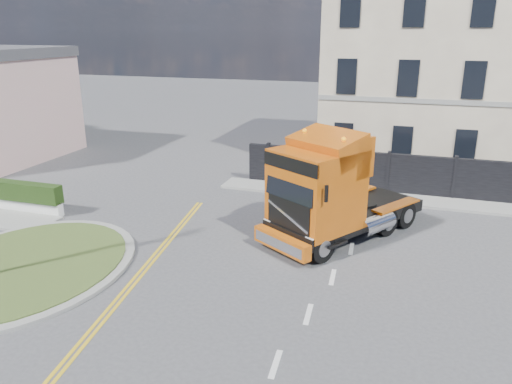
% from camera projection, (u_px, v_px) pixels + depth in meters
% --- Properties ---
extents(ground, '(120.00, 120.00, 0.00)m').
position_uv_depth(ground, '(250.00, 260.00, 17.36)').
color(ground, '#424244').
rests_on(ground, ground).
extents(traffic_island, '(6.80, 6.80, 0.17)m').
position_uv_depth(traffic_island, '(23.00, 267.00, 16.65)').
color(traffic_island, gray).
rests_on(traffic_island, ground).
extents(hoarding_fence, '(18.80, 0.25, 2.00)m').
position_uv_depth(hoarding_fence, '(444.00, 178.00, 23.29)').
color(hoarding_fence, black).
rests_on(hoarding_fence, ground).
extents(georgian_building, '(12.30, 10.30, 12.80)m').
position_uv_depth(georgian_building, '(439.00, 63.00, 28.74)').
color(georgian_building, beige).
rests_on(georgian_building, ground).
extents(pavement_far, '(20.00, 1.60, 0.12)m').
position_uv_depth(pavement_far, '(429.00, 202.00, 22.93)').
color(pavement_far, gray).
rests_on(pavement_far, ground).
extents(truck, '(5.82, 7.14, 4.11)m').
position_uv_depth(truck, '(328.00, 195.00, 18.35)').
color(truck, black).
rests_on(truck, ground).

